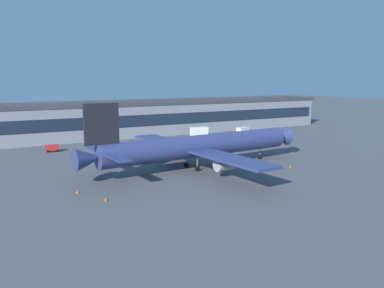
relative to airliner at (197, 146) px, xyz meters
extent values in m
plane|color=#4C4F54|center=(13.93, 1.12, -5.14)|extent=(600.00, 600.00, 0.00)
cube|color=gray|center=(13.93, 58.66, 0.34)|extent=(145.21, 18.40, 10.96)
cube|color=#38383D|center=(13.93, 58.66, 6.42)|extent=(148.11, 18.77, 1.20)
cube|color=#192333|center=(13.93, 49.41, 0.89)|extent=(142.30, 0.16, 3.95)
cylinder|color=navy|center=(0.92, 0.07, 0.02)|extent=(48.71, 8.74, 4.99)
cone|color=navy|center=(26.58, 2.07, 0.02)|extent=(4.84, 5.07, 4.74)
cone|color=navy|center=(-24.98, -1.94, 0.02)|extent=(5.82, 4.90, 4.49)
cube|color=black|center=(-22.24, -1.73, 6.50)|extent=(7.00, 1.04, 7.98)
cube|color=navy|center=(-22.17, 3.78, 0.76)|extent=(3.09, 9.14, 0.30)
cube|color=navy|center=(-21.31, -7.16, 0.76)|extent=(3.09, 9.14, 0.30)
cube|color=navy|center=(-2.11, 13.28, -0.48)|extent=(7.67, 22.21, 0.50)
cube|color=navy|center=(-0.03, -13.44, -0.48)|extent=(7.67, 22.21, 0.50)
cylinder|color=#99999E|center=(-0.86, 10.09, -2.26)|extent=(4.32, 3.06, 2.74)
cylinder|color=#99999E|center=(0.71, -10.10, -2.26)|extent=(4.32, 3.06, 2.74)
cylinder|color=black|center=(19.29, 1.50, -4.59)|extent=(1.14, 0.58, 1.10)
cylinder|color=slate|center=(19.29, 1.50, -2.99)|extent=(0.24, 0.24, 2.66)
cylinder|color=black|center=(-1.67, 2.12, -4.59)|extent=(1.14, 0.58, 1.10)
cylinder|color=slate|center=(-1.67, 2.12, -2.99)|extent=(0.24, 0.24, 2.66)
cylinder|color=black|center=(-1.32, -2.35, -4.59)|extent=(1.14, 0.58, 1.10)
cylinder|color=slate|center=(-1.32, -2.35, -2.99)|extent=(0.24, 0.24, 2.66)
cube|color=white|center=(24.63, 41.51, -3.19)|extent=(6.25, 3.13, 3.20)
cube|color=black|center=(26.27, 41.30, -2.55)|extent=(2.36, 2.45, 0.80)
cylinder|color=black|center=(26.85, 42.32, -4.79)|extent=(0.73, 0.38, 0.70)
cylinder|color=black|center=(26.58, 40.18, -4.79)|extent=(0.73, 0.38, 0.70)
cylinder|color=black|center=(22.68, 42.84, -4.79)|extent=(0.73, 0.38, 0.70)
cylinder|color=black|center=(22.41, 40.70, -4.79)|extent=(0.73, 0.38, 0.70)
cube|color=white|center=(42.64, 40.33, -3.69)|extent=(5.62, 3.65, 2.20)
cube|color=black|center=(44.00, 40.76, -3.25)|extent=(2.34, 2.47, 0.55)
cylinder|color=black|center=(44.08, 41.82, -4.79)|extent=(0.76, 0.49, 0.70)
cylinder|color=black|center=(44.67, 39.93, -4.79)|extent=(0.76, 0.49, 0.70)
cylinder|color=black|center=(40.61, 40.73, -4.79)|extent=(0.76, 0.49, 0.70)
cylinder|color=black|center=(41.20, 38.84, -4.79)|extent=(0.76, 0.49, 0.70)
cube|color=red|center=(-25.09, 37.87, -4.04)|extent=(3.88, 2.56, 1.50)
cube|color=black|center=(-26.06, 38.04, -3.74)|extent=(1.54, 2.02, 0.38)
cylinder|color=black|center=(-26.48, 37.19, -4.79)|extent=(0.74, 0.41, 0.70)
cylinder|color=black|center=(-26.18, 38.97, -4.79)|extent=(0.74, 0.41, 0.70)
cylinder|color=black|center=(-23.99, 36.78, -4.79)|extent=(0.74, 0.41, 0.70)
cylinder|color=black|center=(-23.70, 38.56, -4.79)|extent=(0.74, 0.41, 0.70)
cone|color=#F2590C|center=(-28.45, -6.58, -4.84)|extent=(0.48, 0.48, 0.60)
cone|color=#F2590C|center=(-25.29, -13.25, -4.85)|extent=(0.46, 0.46, 0.58)
cone|color=#F2590C|center=(19.52, -9.45, -4.86)|extent=(0.45, 0.45, 0.56)
camera|label=1|loc=(-43.29, -75.32, 15.09)|focal=36.54mm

